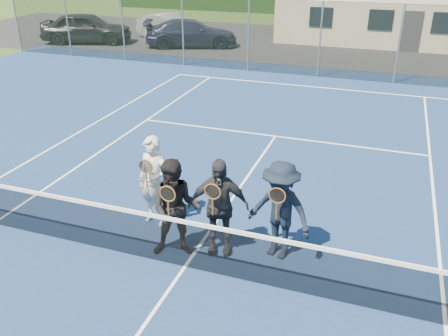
{
  "coord_description": "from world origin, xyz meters",
  "views": [
    {
      "loc": [
        2.83,
        -5.97,
        5.04
      ],
      "look_at": [
        0.18,
        1.5,
        1.25
      ],
      "focal_mm": 38.0,
      "sensor_mm": 36.0,
      "label": 1
    }
  ],
  "objects_px": {
    "player_a": "(154,181)",
    "player_b": "(176,209)",
    "player_c": "(218,207)",
    "car_c": "(191,33)",
    "player_d": "(280,211)",
    "tennis_net": "(184,242)",
    "car_b": "(171,27)",
    "car_a": "(87,28)"
  },
  "relations": [
    {
      "from": "player_a",
      "to": "player_b",
      "type": "xyz_separation_m",
      "value": [
        0.83,
        -0.8,
        -0.0
      ]
    },
    {
      "from": "player_a",
      "to": "player_c",
      "type": "xyz_separation_m",
      "value": [
        1.49,
        -0.49,
        -0.0
      ]
    },
    {
      "from": "car_c",
      "to": "player_c",
      "type": "bearing_deg",
      "value": -176.3
    },
    {
      "from": "player_a",
      "to": "player_d",
      "type": "xyz_separation_m",
      "value": [
        2.52,
        -0.26,
        -0.0
      ]
    },
    {
      "from": "player_d",
      "to": "player_b",
      "type": "bearing_deg",
      "value": -162.32
    },
    {
      "from": "tennis_net",
      "to": "player_c",
      "type": "distance_m",
      "value": 0.85
    },
    {
      "from": "car_b",
      "to": "player_a",
      "type": "relative_size",
      "value": 2.38
    },
    {
      "from": "player_d",
      "to": "car_b",
      "type": "bearing_deg",
      "value": 120.38
    },
    {
      "from": "car_c",
      "to": "player_d",
      "type": "bearing_deg",
      "value": -173.17
    },
    {
      "from": "car_a",
      "to": "tennis_net",
      "type": "relative_size",
      "value": 0.41
    },
    {
      "from": "car_a",
      "to": "player_a",
      "type": "distance_m",
      "value": 19.63
    },
    {
      "from": "car_a",
      "to": "car_b",
      "type": "height_order",
      "value": "car_a"
    },
    {
      "from": "car_c",
      "to": "player_d",
      "type": "distance_m",
      "value": 18.87
    },
    {
      "from": "car_a",
      "to": "car_c",
      "type": "xyz_separation_m",
      "value": [
        5.81,
        0.95,
        -0.12
      ]
    },
    {
      "from": "player_c",
      "to": "player_d",
      "type": "xyz_separation_m",
      "value": [
        1.03,
        0.22,
        -0.0
      ]
    },
    {
      "from": "player_a",
      "to": "car_b",
      "type": "bearing_deg",
      "value": 114.44
    },
    {
      "from": "car_a",
      "to": "car_c",
      "type": "bearing_deg",
      "value": -98.34
    },
    {
      "from": "car_b",
      "to": "tennis_net",
      "type": "distance_m",
      "value": 21.19
    },
    {
      "from": "player_b",
      "to": "player_c",
      "type": "bearing_deg",
      "value": 25.52
    },
    {
      "from": "car_b",
      "to": "player_b",
      "type": "xyz_separation_m",
      "value": [
        8.97,
        -18.71,
        0.22
      ]
    },
    {
      "from": "player_a",
      "to": "player_c",
      "type": "bearing_deg",
      "value": -18.12
    },
    {
      "from": "player_a",
      "to": "player_d",
      "type": "relative_size",
      "value": 1.0
    },
    {
      "from": "player_a",
      "to": "player_c",
      "type": "relative_size",
      "value": 1.0
    },
    {
      "from": "player_a",
      "to": "player_b",
      "type": "height_order",
      "value": "same"
    },
    {
      "from": "car_b",
      "to": "player_b",
      "type": "relative_size",
      "value": 2.38
    },
    {
      "from": "car_b",
      "to": "car_c",
      "type": "height_order",
      "value": "car_b"
    },
    {
      "from": "car_a",
      "to": "player_c",
      "type": "distance_m",
      "value": 20.95
    },
    {
      "from": "car_c",
      "to": "player_a",
      "type": "distance_m",
      "value": 17.6
    },
    {
      "from": "car_a",
      "to": "car_c",
      "type": "height_order",
      "value": "car_a"
    },
    {
      "from": "tennis_net",
      "to": "player_b",
      "type": "relative_size",
      "value": 6.49
    },
    {
      "from": "car_a",
      "to": "car_b",
      "type": "relative_size",
      "value": 1.12
    },
    {
      "from": "car_a",
      "to": "player_a",
      "type": "relative_size",
      "value": 2.67
    },
    {
      "from": "car_b",
      "to": "player_b",
      "type": "bearing_deg",
      "value": -135.03
    },
    {
      "from": "player_d",
      "to": "tennis_net",
      "type": "bearing_deg",
      "value": -147.65
    },
    {
      "from": "player_b",
      "to": "player_c",
      "type": "height_order",
      "value": "same"
    },
    {
      "from": "car_b",
      "to": "tennis_net",
      "type": "bearing_deg",
      "value": -134.73
    },
    {
      "from": "car_a",
      "to": "player_c",
      "type": "relative_size",
      "value": 2.67
    },
    {
      "from": "car_b",
      "to": "player_d",
      "type": "xyz_separation_m",
      "value": [
        10.65,
        -18.17,
        0.22
      ]
    },
    {
      "from": "car_c",
      "to": "player_c",
      "type": "relative_size",
      "value": 2.68
    },
    {
      "from": "player_c",
      "to": "player_b",
      "type": "bearing_deg",
      "value": -154.48
    },
    {
      "from": "car_a",
      "to": "player_d",
      "type": "relative_size",
      "value": 2.67
    },
    {
      "from": "car_b",
      "to": "player_c",
      "type": "height_order",
      "value": "player_c"
    }
  ]
}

